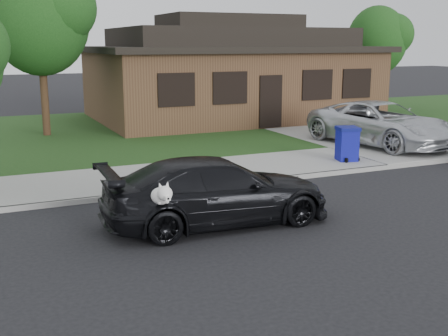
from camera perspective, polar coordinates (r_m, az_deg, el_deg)
name	(u,v)px	position (r m, az deg, el deg)	size (l,w,h in m)	color
ground	(356,220)	(11.84, 13.27, -5.14)	(120.00, 120.00, 0.00)	black
sidewalk	(247,168)	(15.94, 2.40, -0.02)	(60.00, 3.00, 0.12)	gray
curb	(273,180)	(14.64, 5.02, -1.19)	(60.00, 0.12, 0.12)	gray
lawn	(161,129)	(23.25, -6.43, 3.93)	(60.00, 13.00, 0.13)	#193814
driveway	(325,130)	(23.18, 10.22, 3.80)	(4.50, 13.00, 0.14)	gray
sedan	(217,191)	(11.11, -0.76, -2.38)	(4.65, 2.22, 1.33)	black
minivan	(381,123)	(19.78, 15.64, 4.38)	(2.42, 5.25, 1.46)	silver
recycling_bin	(347,143)	(17.00, 12.40, 2.45)	(0.75, 0.75, 1.01)	#0C0F89
house	(229,74)	(26.33, 0.53, 9.55)	(12.60, 8.60, 4.65)	#422B1C
tree_0	(44,16)	(21.96, -17.81, 14.48)	(3.78, 3.60, 6.34)	#332114
tree_1	(380,39)	(30.13, 15.61, 12.49)	(3.15, 3.00, 5.25)	#332114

